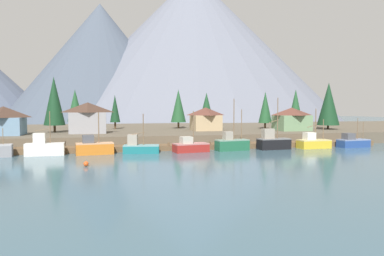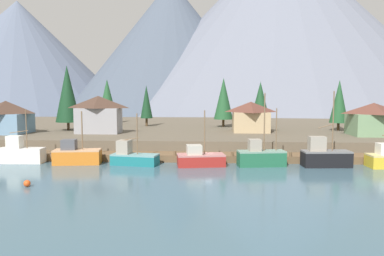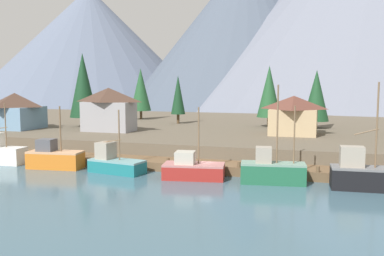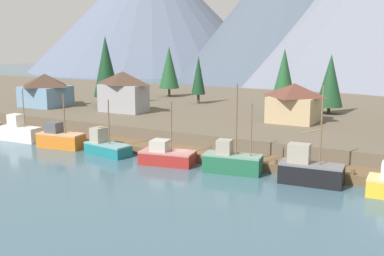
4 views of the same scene
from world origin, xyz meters
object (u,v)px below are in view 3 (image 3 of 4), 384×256
fishing_boat_teal (115,163)px  conifer_mid_left (316,96)px  fishing_boat_orange (54,158)px  house_blue (15,110)px  conifer_back_right (178,95)px  conifer_far_left (83,85)px  fishing_boat_black (364,175)px  house_grey (109,109)px  house_tan (294,115)px  conifer_centre (269,92)px  fishing_boat_white (0,153)px  fishing_boat_green (272,171)px  fishing_boat_red (193,169)px  conifer_mid_right (141,90)px

fishing_boat_teal → conifer_mid_left: bearing=65.7°
fishing_boat_orange → house_blue: bearing=132.9°
conifer_back_right → conifer_far_left: 16.90m
fishing_boat_black → house_blue: bearing=159.4°
house_grey → house_tan: house_grey is taller
fishing_boat_black → conifer_centre: (-12.76, 30.72, 7.08)m
fishing_boat_white → conifer_centre: size_ratio=0.72×
fishing_boat_white → fishing_boat_green: fishing_boat_green is taller
fishing_boat_white → conifer_far_left: bearing=91.1°
fishing_boat_red → house_grey: bearing=128.6°
fishing_boat_teal → conifer_back_right: (-3.65, 31.57, 6.65)m
fishing_boat_black → conifer_mid_right: conifer_mid_right is taller
fishing_boat_orange → fishing_boat_white: bearing=169.9°
conifer_mid_left → fishing_boat_orange: bearing=-132.8°
conifer_back_right → house_grey: bearing=-111.7°
conifer_far_left → fishing_boat_black: bearing=-26.5°
fishing_boat_green → house_grey: size_ratio=1.21×
conifer_mid_right → fishing_boat_black: bearing=-43.7°
house_blue → conifer_centre: 41.93m
fishing_boat_black → conifer_mid_left: (-5.08, 30.48, 6.48)m
fishing_boat_teal → house_grey: house_grey is taller
conifer_back_right → conifer_far_left: size_ratio=0.71×
house_blue → house_grey: bearing=4.5°
fishing_boat_teal → house_tan: 27.72m
house_grey → conifer_mid_left: (30.19, 14.13, 1.95)m
fishing_boat_teal → conifer_centre: (12.87, 30.92, 7.37)m
fishing_boat_white → conifer_centre: bearing=44.6°
fishing_boat_red → fishing_boat_green: (8.08, 0.40, 0.26)m
fishing_boat_teal → fishing_boat_green: size_ratio=0.72×
conifer_centre → conifer_mid_right: bearing=165.0°
fishing_boat_orange → house_tan: bearing=32.2°
conifer_back_right → conifer_centre: bearing=-2.3°
fishing_boat_orange → conifer_centre: bearing=49.2°
fishing_boat_orange → conifer_far_left: conifer_far_left is taller
house_grey → fishing_boat_teal: bearing=-59.8°
conifer_mid_right → conifer_mid_left: bearing=-12.1°
fishing_boat_green → conifer_mid_right: bearing=121.1°
fishing_boat_red → fishing_boat_green: 8.10m
house_blue → house_tan: size_ratio=1.10×
fishing_boat_red → conifer_back_right: size_ratio=0.84×
conifer_mid_left → fishing_boat_white: bearing=-140.4°
conifer_centre → conifer_back_right: bearing=177.7°
fishing_boat_black → house_tan: size_ratio=1.41×
house_tan → fishing_boat_teal: bearing=-130.3°
fishing_boat_black → house_grey: fishing_boat_black is taller
fishing_boat_red → conifer_back_right: conifer_back_right is taller
fishing_boat_orange → fishing_boat_red: 16.95m
conifer_mid_left → conifer_back_right: bearing=177.9°
fishing_boat_green → conifer_centre: bearing=89.7°
fishing_boat_black → conifer_mid_left: bearing=95.1°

